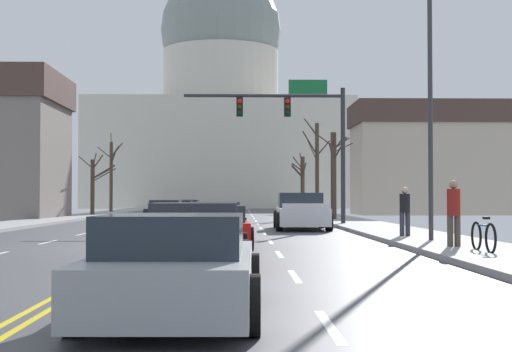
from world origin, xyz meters
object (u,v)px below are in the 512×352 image
object	(u,v)px
sedan_oncoming_00	(165,212)
pedestrian_00	(454,210)
sedan_near_02	(216,228)
bicycle_parked	(483,237)
pickup_truck_near_00	(301,213)
sedan_near_04	(176,269)
sedan_near_01	(217,220)
sedan_oncoming_01	(180,209)
street_lamp_right	(420,67)
sedan_oncoming_02	(189,207)
signal_gantry	(299,121)
pedestrian_01	(405,209)
sedan_near_03	(196,237)

from	to	relation	value
sedan_oncoming_00	pedestrian_00	size ratio (longest dim) A/B	2.75
sedan_near_02	bicycle_parked	size ratio (longest dim) A/B	2.53
bicycle_parked	pickup_truck_near_00	bearing A→B (deg)	101.10
pickup_truck_near_00	sedan_near_04	size ratio (longest dim) A/B	1.26
sedan_near_02	sedan_near_04	world-z (taller)	sedan_near_04
sedan_near_01	sedan_oncoming_01	xyz separation A→B (m)	(-3.34, 25.88, -0.05)
street_lamp_right	pickup_truck_near_00	xyz separation A→B (m)	(-2.66, 10.88, -4.57)
street_lamp_right	pedestrian_00	world-z (taller)	street_lamp_right
pickup_truck_near_00	sedan_oncoming_02	bearing A→B (deg)	103.13
sedan_near_02	bicycle_parked	xyz separation A→B (m)	(6.41, -3.47, -0.07)
sedan_near_04	bicycle_parked	world-z (taller)	sedan_near_04
sedan_oncoming_01	sedan_near_01	bearing A→B (deg)	-82.64
pickup_truck_near_00	signal_gantry	bearing A→B (deg)	87.17
sedan_near_04	pedestrian_01	xyz separation A→B (m)	(6.20, 15.65, 0.46)
sedan_near_04	sedan_oncoming_02	distance (m)	53.78
sedan_near_04	sedan_oncoming_00	xyz separation A→B (m)	(-3.38, 33.42, 0.02)
signal_gantry	sedan_oncoming_02	distance (m)	27.21
sedan_near_01	pedestrian_00	world-z (taller)	pedestrian_00
sedan_oncoming_01	sedan_oncoming_02	xyz separation A→B (m)	(-0.03, 9.57, 0.02)
pedestrian_00	bicycle_parked	world-z (taller)	pedestrian_00
street_lamp_right	bicycle_parked	world-z (taller)	street_lamp_right
street_lamp_right	sedan_oncoming_01	size ratio (longest dim) A/B	2.00
pedestrian_00	sedan_oncoming_00	bearing A→B (deg)	112.78
sedan_near_02	sedan_oncoming_01	xyz separation A→B (m)	(-3.48, 31.98, -0.01)
sedan_oncoming_01	bicycle_parked	xyz separation A→B (m)	(9.90, -35.44, -0.06)
street_lamp_right	sedan_near_01	size ratio (longest dim) A/B	1.89
sedan_oncoming_02	pedestrian_00	distance (m)	44.38
pickup_truck_near_00	sedan_near_01	bearing A→B (deg)	-120.85
pedestrian_01	bicycle_parked	size ratio (longest dim) A/B	0.91
pedestrian_01	pickup_truck_near_00	bearing A→B (deg)	107.76
street_lamp_right	sedan_near_02	xyz separation A→B (m)	(-6.05, -1.11, -4.73)
pickup_truck_near_00	sedan_near_02	distance (m)	12.46
sedan_near_01	sedan_oncoming_01	bearing A→B (deg)	97.36
sedan_near_02	bicycle_parked	distance (m)	7.29
signal_gantry	pedestrian_00	size ratio (longest dim) A/B	4.62
signal_gantry	sedan_near_03	bearing A→B (deg)	-100.01
sedan_near_03	sedan_oncoming_01	size ratio (longest dim) A/B	1.03
sedan_oncoming_02	bicycle_parked	bearing A→B (deg)	-77.56
sedan_near_03	pedestrian_00	size ratio (longest dim) A/B	2.65
sedan_oncoming_00	sedan_oncoming_01	world-z (taller)	sedan_oncoming_00
sedan_near_04	sedan_oncoming_00	size ratio (longest dim) A/B	0.98
sedan_oncoming_02	pedestrian_00	bearing A→B (deg)	-77.36
pickup_truck_near_00	sedan_near_03	size ratio (longest dim) A/B	1.28
street_lamp_right	bicycle_parked	xyz separation A→B (m)	(0.37, -4.58, -4.80)
sedan_near_01	bicycle_parked	world-z (taller)	sedan_near_01
sedan_near_02	sedan_oncoming_02	distance (m)	41.69
sedan_near_02	signal_gantry	bearing A→B (deg)	77.19
pedestrian_00	sedan_near_03	bearing A→B (deg)	-147.64
sedan_near_02	sedan_oncoming_02	bearing A→B (deg)	94.83
sedan_near_01	street_lamp_right	bearing A→B (deg)	-38.86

